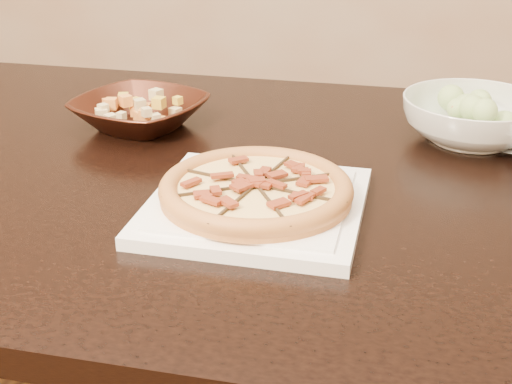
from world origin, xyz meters
TOP-DOWN VIEW (x-y plane):
  - dining_table at (0.15, 0.04)m, footprint 1.52×0.99m
  - plate at (0.23, -0.11)m, footprint 0.29×0.29m
  - pizza at (0.23, -0.11)m, footprint 0.26×0.26m
  - bronze_bowl at (-0.05, 0.17)m, footprint 0.27×0.27m
  - mixed_dish at (-0.05, 0.17)m, footprint 0.10×0.11m
  - salad_bowl at (0.52, 0.24)m, footprint 0.27×0.27m
  - salad at (0.52, 0.24)m, footprint 0.12×0.11m

SIDE VIEW (x-z plane):
  - dining_table at x=0.15m, z-range 0.28..1.03m
  - plate at x=0.23m, z-range 0.75..0.77m
  - bronze_bowl at x=-0.05m, z-range 0.75..0.80m
  - pizza at x=0.23m, z-range 0.77..0.80m
  - salad_bowl at x=0.52m, z-range 0.75..0.82m
  - mixed_dish at x=-0.05m, z-range 0.80..0.83m
  - salad at x=0.52m, z-range 0.82..0.86m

